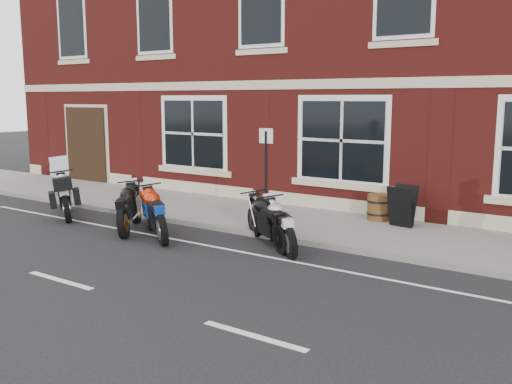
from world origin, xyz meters
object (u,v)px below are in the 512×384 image
(moto_sport_black, at_px, (131,206))
(moto_sport_silver, at_px, (282,223))
(moto_naked_black, at_px, (268,218))
(parking_sign, at_px, (266,173))
(a_board_sign, at_px, (402,206))
(moto_touring_silver, at_px, (66,193))
(barrel_planter, at_px, (379,207))
(moto_sport_red, at_px, (157,211))

(moto_sport_black, relative_size, moto_sport_silver, 1.16)
(moto_sport_black, relative_size, moto_naked_black, 1.00)
(moto_sport_black, relative_size, parking_sign, 0.81)
(moto_sport_silver, height_order, a_board_sign, a_board_sign)
(moto_touring_silver, relative_size, moto_sport_silver, 1.22)
(moto_sport_silver, bearing_deg, barrel_planter, 29.67)
(a_board_sign, bearing_deg, parking_sign, -127.74)
(moto_touring_silver, distance_m, moto_sport_black, 2.61)
(moto_sport_black, bearing_deg, moto_sport_red, -44.52)
(moto_touring_silver, height_order, a_board_sign, moto_touring_silver)
(moto_sport_silver, relative_size, parking_sign, 0.70)
(barrel_planter, xyz_separation_m, parking_sign, (-1.58, -2.55, 1.00))
(moto_naked_black, bearing_deg, a_board_sign, 0.86)
(moto_sport_red, bearing_deg, moto_sport_black, 118.26)
(moto_sport_black, xyz_separation_m, moto_sport_silver, (3.77, 0.57, -0.04))
(moto_sport_silver, distance_m, parking_sign, 1.39)
(moto_sport_red, bearing_deg, moto_touring_silver, 121.37)
(barrel_planter, bearing_deg, moto_sport_black, -140.11)
(moto_sport_red, distance_m, moto_sport_silver, 2.90)
(moto_sport_red, distance_m, barrel_planter, 5.30)
(parking_sign, bearing_deg, a_board_sign, 37.14)
(moto_sport_black, xyz_separation_m, parking_sign, (2.94, 1.24, 0.87))
(moto_touring_silver, relative_size, moto_sport_black, 1.05)
(moto_sport_red, xyz_separation_m, moto_sport_black, (-0.97, 0.14, -0.01))
(moto_naked_black, height_order, a_board_sign, a_board_sign)
(moto_sport_red, relative_size, parking_sign, 0.83)
(moto_sport_black, distance_m, barrel_planter, 5.90)
(moto_sport_silver, height_order, barrel_planter, moto_sport_silver)
(moto_touring_silver, bearing_deg, barrel_planter, -27.94)
(barrel_planter, bearing_deg, moto_touring_silver, -153.12)
(moto_sport_red, bearing_deg, moto_sport_silver, -39.49)
(a_board_sign, xyz_separation_m, barrel_planter, (-0.71, 0.33, -0.16))
(a_board_sign, bearing_deg, moto_naked_black, -116.18)
(moto_naked_black, bearing_deg, barrel_planter, 14.46)
(moto_naked_black, bearing_deg, moto_sport_red, 144.76)
(moto_sport_silver, bearing_deg, moto_naked_black, 114.46)
(moto_sport_silver, height_order, parking_sign, parking_sign)
(moto_naked_black, bearing_deg, moto_touring_silver, 130.43)
(moto_sport_red, relative_size, moto_sport_silver, 1.18)
(moto_touring_silver, height_order, moto_naked_black, moto_touring_silver)
(a_board_sign, bearing_deg, moto_touring_silver, -149.08)
(moto_naked_black, relative_size, parking_sign, 0.81)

